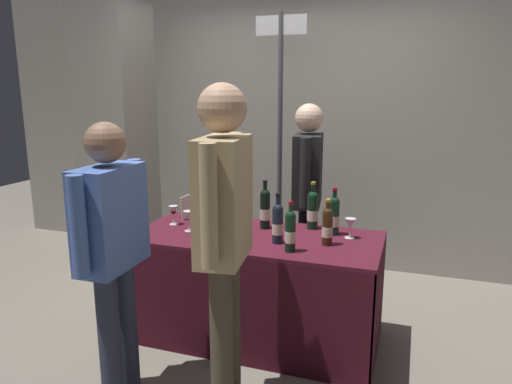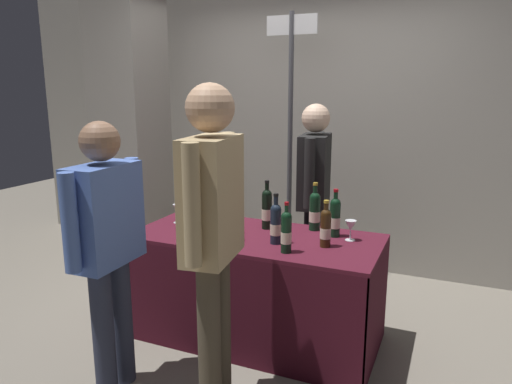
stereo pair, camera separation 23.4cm
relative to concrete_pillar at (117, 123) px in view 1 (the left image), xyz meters
name	(u,v)px [view 1 (the left image)]	position (x,y,z in m)	size (l,w,h in m)	color
ground_plane	(256,336)	(1.63, -0.81, -1.40)	(12.00, 12.00, 0.00)	gray
back_partition	(311,109)	(1.63, 0.83, 0.12)	(6.95, 0.12, 3.04)	#9E998E
concrete_pillar	(117,123)	(0.00, 0.00, 0.00)	(0.54, 0.54, 2.81)	gray
tasting_table	(256,267)	(1.63, -0.81, -0.88)	(1.66, 0.77, 0.75)	#4C1423
featured_wine_bottle	(334,215)	(2.12, -0.62, -0.52)	(0.07, 0.07, 0.32)	black
display_bottle_0	(290,231)	(1.93, -1.04, -0.53)	(0.07, 0.07, 0.31)	black
display_bottle_1	(278,223)	(1.81, -0.91, -0.52)	(0.07, 0.07, 0.33)	#192333
display_bottle_2	(216,213)	(1.32, -0.78, -0.53)	(0.07, 0.07, 0.29)	#38230F
display_bottle_3	(265,208)	(1.63, -0.63, -0.51)	(0.07, 0.07, 0.35)	black
display_bottle_4	(227,214)	(1.43, -0.85, -0.52)	(0.07, 0.07, 0.33)	black
display_bottle_5	(327,225)	(2.12, -0.85, -0.53)	(0.07, 0.07, 0.30)	#38230F
display_bottle_6	(197,209)	(1.15, -0.74, -0.53)	(0.08, 0.08, 0.32)	#38230F
display_bottle_7	(313,209)	(1.95, -0.53, -0.52)	(0.08, 0.08, 0.34)	black
wine_glass_near_vendor	(350,224)	(2.23, -0.66, -0.56)	(0.07, 0.07, 0.13)	silver
wine_glass_mid	(189,216)	(1.16, -0.87, -0.55)	(0.08, 0.08, 0.14)	silver
wine_glass_near_taster	(173,211)	(0.97, -0.76, -0.55)	(0.07, 0.07, 0.14)	silver
flower_vase	(228,223)	(1.49, -0.98, -0.54)	(0.10, 0.10, 0.41)	slate
brochure_stand	(187,207)	(0.98, -0.56, -0.57)	(0.18, 0.01, 0.17)	silver
vendor_presenter	(308,185)	(1.81, -0.06, -0.44)	(0.27, 0.61, 1.60)	black
taster_foreground_right	(224,224)	(1.73, -1.60, -0.35)	(0.26, 0.57, 1.75)	#4C4233
taster_foreground_left	(112,240)	(1.11, -1.67, -0.48)	(0.22, 0.59, 1.55)	#2D3347
booth_signpost	(280,125)	(1.45, 0.37, -0.01)	(0.45, 0.04, 2.35)	#47474C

